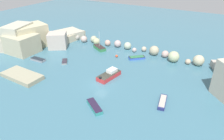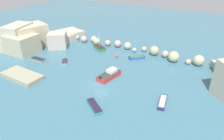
{
  "view_description": "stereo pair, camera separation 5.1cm",
  "coord_description": "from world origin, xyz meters",
  "px_view_note": "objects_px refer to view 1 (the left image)",
  "views": [
    {
      "loc": [
        20.07,
        -30.61,
        22.6
      ],
      "look_at": [
        0.0,
        4.63,
        1.0
      ],
      "focal_mm": 33.27,
      "sensor_mm": 36.0,
      "label": 1
    },
    {
      "loc": [
        20.11,
        -30.58,
        22.6
      ],
      "look_at": [
        0.0,
        4.63,
        1.0
      ],
      "focal_mm": 33.27,
      "sensor_mm": 36.0,
      "label": 2
    }
  ],
  "objects_px": {
    "channel_buoy": "(117,56)",
    "moored_boat_2": "(38,59)",
    "moored_boat_4": "(94,106)",
    "stone_dock": "(22,76)",
    "moored_boat_0": "(109,75)",
    "moored_boat_3": "(65,62)",
    "moored_boat_6": "(137,58)",
    "moored_boat_1": "(100,48)",
    "moored_boat_5": "(163,102)"
  },
  "relations": [
    {
      "from": "stone_dock",
      "to": "moored_boat_0",
      "type": "xyz_separation_m",
      "value": [
        16.3,
        9.46,
        0.17
      ]
    },
    {
      "from": "channel_buoy",
      "to": "moored_boat_6",
      "type": "xyz_separation_m",
      "value": [
        4.97,
        1.73,
        -0.02
      ]
    },
    {
      "from": "moored_boat_3",
      "to": "moored_boat_4",
      "type": "distance_m",
      "value": 19.96
    },
    {
      "from": "channel_buoy",
      "to": "moored_boat_1",
      "type": "height_order",
      "value": "moored_boat_1"
    },
    {
      "from": "stone_dock",
      "to": "moored_boat_3",
      "type": "distance_m",
      "value": 10.74
    },
    {
      "from": "moored_boat_2",
      "to": "moored_boat_4",
      "type": "relative_size",
      "value": 0.92
    },
    {
      "from": "channel_buoy",
      "to": "moored_boat_3",
      "type": "height_order",
      "value": "channel_buoy"
    },
    {
      "from": "moored_boat_0",
      "to": "moored_boat_1",
      "type": "height_order",
      "value": "moored_boat_1"
    },
    {
      "from": "moored_boat_2",
      "to": "moored_boat_3",
      "type": "height_order",
      "value": "moored_boat_2"
    },
    {
      "from": "moored_boat_6",
      "to": "moored_boat_5",
      "type": "bearing_deg",
      "value": -94.14
    },
    {
      "from": "stone_dock",
      "to": "moored_boat_6",
      "type": "xyz_separation_m",
      "value": [
        17.6,
        21.27,
        -0.14
      ]
    },
    {
      "from": "stone_dock",
      "to": "moored_boat_6",
      "type": "distance_m",
      "value": 27.61
    },
    {
      "from": "channel_buoy",
      "to": "moored_boat_4",
      "type": "bearing_deg",
      "value": -71.66
    },
    {
      "from": "moored_boat_4",
      "to": "stone_dock",
      "type": "bearing_deg",
      "value": -148.29
    },
    {
      "from": "moored_boat_2",
      "to": "moored_boat_5",
      "type": "bearing_deg",
      "value": 175.31
    },
    {
      "from": "channel_buoy",
      "to": "moored_boat_2",
      "type": "relative_size",
      "value": 0.17
    },
    {
      "from": "channel_buoy",
      "to": "moored_boat_6",
      "type": "height_order",
      "value": "channel_buoy"
    },
    {
      "from": "stone_dock",
      "to": "moored_boat_4",
      "type": "xyz_separation_m",
      "value": [
        19.4,
        -0.89,
        -0.13
      ]
    },
    {
      "from": "stone_dock",
      "to": "moored_boat_3",
      "type": "bearing_deg",
      "value": 74.37
    },
    {
      "from": "moored_boat_1",
      "to": "moored_boat_6",
      "type": "height_order",
      "value": "moored_boat_1"
    },
    {
      "from": "moored_boat_1",
      "to": "moored_boat_2",
      "type": "height_order",
      "value": "moored_boat_1"
    },
    {
      "from": "moored_boat_4",
      "to": "moored_boat_5",
      "type": "height_order",
      "value": "moored_boat_4"
    },
    {
      "from": "moored_boat_2",
      "to": "moored_boat_3",
      "type": "distance_m",
      "value": 7.05
    },
    {
      "from": "moored_boat_2",
      "to": "moored_boat_4",
      "type": "xyz_separation_m",
      "value": [
        23.1,
        -8.75,
        0.03
      ]
    },
    {
      "from": "moored_boat_3",
      "to": "moored_boat_2",
      "type": "bearing_deg",
      "value": -107.21
    },
    {
      "from": "channel_buoy",
      "to": "moored_boat_2",
      "type": "distance_m",
      "value": 20.08
    },
    {
      "from": "moored_boat_0",
      "to": "moored_boat_2",
      "type": "relative_size",
      "value": 1.49
    },
    {
      "from": "moored_boat_2",
      "to": "moored_boat_3",
      "type": "xyz_separation_m",
      "value": [
        6.6,
        2.48,
        -0.06
      ]
    },
    {
      "from": "moored_boat_6",
      "to": "moored_boat_4",
      "type": "bearing_deg",
      "value": -127.02
    },
    {
      "from": "moored_boat_1",
      "to": "moored_boat_4",
      "type": "distance_m",
      "value": 26.52
    },
    {
      "from": "channel_buoy",
      "to": "moored_boat_1",
      "type": "relative_size",
      "value": 0.13
    },
    {
      "from": "channel_buoy",
      "to": "moored_boat_6",
      "type": "bearing_deg",
      "value": 19.18
    },
    {
      "from": "moored_boat_3",
      "to": "moored_boat_6",
      "type": "relative_size",
      "value": 0.74
    },
    {
      "from": "moored_boat_1",
      "to": "moored_boat_4",
      "type": "height_order",
      "value": "moored_boat_1"
    },
    {
      "from": "moored_boat_3",
      "to": "moored_boat_5",
      "type": "bearing_deg",
      "value": 43.26
    },
    {
      "from": "moored_boat_2",
      "to": "moored_boat_0",
      "type": "bearing_deg",
      "value": -177.22
    },
    {
      "from": "moored_boat_4",
      "to": "moored_boat_5",
      "type": "relative_size",
      "value": 0.95
    },
    {
      "from": "stone_dock",
      "to": "moored_boat_0",
      "type": "relative_size",
      "value": 1.53
    },
    {
      "from": "moored_boat_6",
      "to": "stone_dock",
      "type": "bearing_deg",
      "value": -171.26
    },
    {
      "from": "moored_boat_1",
      "to": "moored_boat_2",
      "type": "bearing_deg",
      "value": -95.25
    },
    {
      "from": "moored_boat_2",
      "to": "moored_boat_3",
      "type": "relative_size",
      "value": 1.32
    },
    {
      "from": "channel_buoy",
      "to": "moored_boat_3",
      "type": "distance_m",
      "value": 13.39
    },
    {
      "from": "moored_boat_5",
      "to": "moored_boat_2",
      "type": "bearing_deg",
      "value": -103.02
    },
    {
      "from": "stone_dock",
      "to": "channel_buoy",
      "type": "height_order",
      "value": "stone_dock"
    },
    {
      "from": "channel_buoy",
      "to": "moored_boat_4",
      "type": "distance_m",
      "value": 21.52
    },
    {
      "from": "moored_boat_0",
      "to": "moored_boat_4",
      "type": "relative_size",
      "value": 1.38
    },
    {
      "from": "moored_boat_0",
      "to": "moored_boat_6",
      "type": "bearing_deg",
      "value": 3.93
    },
    {
      "from": "moored_boat_1",
      "to": "stone_dock",
      "type": "bearing_deg",
      "value": -75.96
    },
    {
      "from": "moored_boat_4",
      "to": "moored_boat_5",
      "type": "distance_m",
      "value": 12.07
    },
    {
      "from": "stone_dock",
      "to": "moored_boat_1",
      "type": "bearing_deg",
      "value": 75.13
    }
  ]
}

